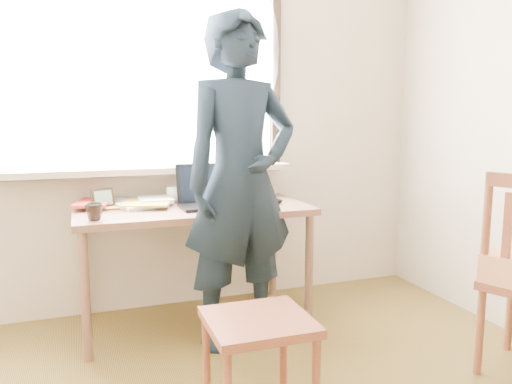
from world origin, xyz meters
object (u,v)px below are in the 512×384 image
object	(u,v)px
work_chair	(258,333)
desk	(193,219)
mug_dark	(94,212)
mug_white	(176,194)
person	(241,182)
laptop	(209,196)

from	to	relation	value
work_chair	desk	bearing A→B (deg)	92.05
desk	work_chair	world-z (taller)	desk
mug_dark	work_chair	size ratio (longest dim) A/B	0.22
mug_white	person	xyz separation A→B (m)	(0.26, -0.54, 0.13)
mug_dark	laptop	bearing A→B (deg)	16.68
work_chair	laptop	bearing A→B (deg)	86.69
mug_white	desk	bearing A→B (deg)	-74.21
laptop	work_chair	size ratio (longest dim) A/B	0.84
mug_dark	person	bearing A→B (deg)	-7.47
laptop	mug_white	distance (m)	0.29
desk	mug_dark	xyz separation A→B (m)	(-0.57, -0.23, 0.12)
mug_white	work_chair	world-z (taller)	mug_white
mug_white	work_chair	bearing A→B (deg)	-85.57
person	mug_white	bearing A→B (deg)	106.00
desk	person	world-z (taller)	person
mug_white	person	bearing A→B (deg)	-64.51
work_chair	person	xyz separation A→B (m)	(0.16, 0.72, 0.54)
laptop	mug_white	world-z (taller)	laptop
desk	person	distance (m)	0.46
laptop	work_chair	xyz separation A→B (m)	(-0.06, -1.02, -0.42)
laptop	person	world-z (taller)	person
laptop	person	distance (m)	0.34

